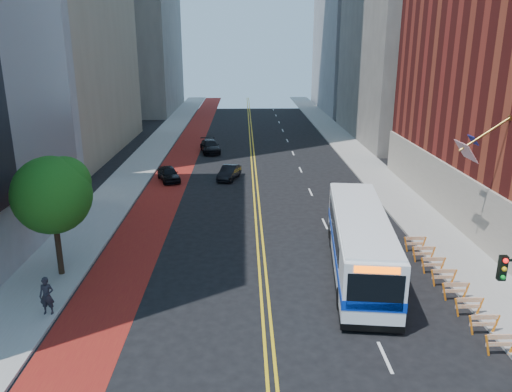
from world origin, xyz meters
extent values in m
plane|color=black|center=(0.00, 0.00, 0.00)|extent=(160.00, 160.00, 0.00)
cube|color=gray|center=(-12.00, 30.00, 0.07)|extent=(4.00, 140.00, 0.15)
cube|color=gray|center=(12.00, 30.00, 0.07)|extent=(4.00, 140.00, 0.15)
cube|color=maroon|center=(-8.10, 30.00, 0.00)|extent=(3.60, 140.00, 0.01)
cube|color=gold|center=(-0.18, 30.00, 0.00)|extent=(0.14, 140.00, 0.01)
cube|color=gold|center=(0.18, 30.00, 0.00)|extent=(0.14, 140.00, 0.01)
cube|color=silver|center=(4.80, -2.00, 0.01)|extent=(0.14, 2.20, 0.01)
cube|color=silver|center=(4.80, 6.00, 0.01)|extent=(0.14, 2.20, 0.01)
cube|color=silver|center=(4.80, 14.00, 0.01)|extent=(0.14, 2.20, 0.01)
cube|color=silver|center=(4.80, 22.00, 0.01)|extent=(0.14, 2.20, 0.01)
cube|color=silver|center=(4.80, 30.00, 0.01)|extent=(0.14, 2.20, 0.01)
cube|color=silver|center=(4.80, 38.00, 0.01)|extent=(0.14, 2.20, 0.01)
cube|color=silver|center=(4.80, 46.00, 0.01)|extent=(0.14, 2.20, 0.01)
cube|color=silver|center=(4.80, 54.00, 0.01)|extent=(0.14, 2.20, 0.01)
cube|color=silver|center=(4.80, 62.00, 0.01)|extent=(0.14, 2.20, 0.01)
cube|color=silver|center=(4.80, 70.00, 0.01)|extent=(0.14, 2.20, 0.01)
cube|color=silver|center=(4.80, 78.00, 0.01)|extent=(0.14, 2.20, 0.01)
cube|color=silver|center=(4.80, 86.00, 0.01)|extent=(0.14, 2.20, 0.01)
cube|color=#9E9384|center=(14.05, 12.00, 2.00)|extent=(0.50, 36.00, 4.00)
cube|color=black|center=(14.15, 6.00, 1.10)|extent=(0.35, 2.80, 2.20)
cube|color=black|center=(14.15, 13.00, 1.10)|extent=(0.35, 2.80, 2.20)
cube|color=black|center=(14.15, 20.00, 1.10)|extent=(0.35, 2.80, 2.20)
cube|color=#A57F33|center=(14.05, 8.00, 8.50)|extent=(0.25, 0.25, 0.25)
cylinder|color=#A57F33|center=(12.70, 8.00, 7.60)|extent=(2.85, 0.12, 2.05)
cube|color=#B21419|center=(11.70, 8.00, 6.60)|extent=(0.75, 1.90, 1.05)
cube|color=navy|center=(12.25, 8.45, 7.15)|extent=(0.39, 0.85, 0.52)
cube|color=orange|center=(9.05, -2.00, 0.50)|extent=(0.32, 0.06, 0.99)
cube|color=orange|center=(9.60, -2.00, 0.90)|extent=(1.25, 0.05, 0.22)
cube|color=orange|center=(9.60, -2.00, 0.55)|extent=(1.25, 0.05, 0.18)
cube|color=orange|center=(9.05, -0.45, 0.50)|extent=(0.32, 0.06, 0.99)
cube|color=orange|center=(10.15, -0.45, 0.50)|extent=(0.32, 0.06, 0.99)
cube|color=orange|center=(9.60, -0.45, 0.90)|extent=(1.25, 0.05, 0.22)
cube|color=orange|center=(9.60, -0.45, 0.55)|extent=(1.25, 0.05, 0.18)
cube|color=orange|center=(9.05, 1.10, 0.50)|extent=(0.32, 0.06, 0.99)
cube|color=orange|center=(10.15, 1.10, 0.50)|extent=(0.32, 0.06, 0.99)
cube|color=orange|center=(9.60, 1.10, 0.90)|extent=(1.25, 0.05, 0.22)
cube|color=orange|center=(9.60, 1.10, 0.55)|extent=(1.25, 0.05, 0.18)
cube|color=orange|center=(9.05, 2.65, 0.50)|extent=(0.32, 0.06, 0.99)
cube|color=orange|center=(10.15, 2.65, 0.50)|extent=(0.32, 0.06, 0.99)
cube|color=orange|center=(9.60, 2.65, 0.90)|extent=(1.25, 0.05, 0.22)
cube|color=orange|center=(9.60, 2.65, 0.55)|extent=(1.25, 0.05, 0.18)
cube|color=orange|center=(9.05, 4.20, 0.50)|extent=(0.32, 0.06, 0.99)
cube|color=orange|center=(10.15, 4.20, 0.50)|extent=(0.32, 0.06, 0.99)
cube|color=orange|center=(9.60, 4.20, 0.90)|extent=(1.25, 0.05, 0.22)
cube|color=orange|center=(9.60, 4.20, 0.55)|extent=(1.25, 0.05, 0.18)
cube|color=orange|center=(9.05, 5.75, 0.50)|extent=(0.32, 0.06, 0.99)
cube|color=orange|center=(10.15, 5.75, 0.50)|extent=(0.32, 0.06, 0.99)
cube|color=orange|center=(9.60, 5.75, 0.90)|extent=(1.25, 0.05, 0.22)
cube|color=orange|center=(9.60, 5.75, 0.55)|extent=(1.25, 0.05, 0.18)
cube|color=orange|center=(9.05, 7.30, 0.50)|extent=(0.32, 0.06, 0.99)
cube|color=orange|center=(10.15, 7.30, 0.50)|extent=(0.32, 0.06, 0.99)
cube|color=orange|center=(9.60, 7.30, 0.90)|extent=(1.25, 0.05, 0.22)
cube|color=orange|center=(9.60, 7.30, 0.55)|extent=(1.25, 0.05, 0.18)
cube|color=orange|center=(9.05, 8.85, 0.50)|extent=(0.32, 0.06, 0.99)
cube|color=orange|center=(10.15, 8.85, 0.50)|extent=(0.32, 0.06, 0.99)
cube|color=orange|center=(9.60, 8.85, 0.90)|extent=(1.25, 0.05, 0.22)
cube|color=orange|center=(9.60, 8.85, 0.55)|extent=(1.25, 0.05, 0.18)
cylinder|color=black|center=(-11.30, 6.00, 1.75)|extent=(0.32, 0.32, 3.20)
sphere|color=#144B10|center=(-11.30, 6.00, 4.75)|extent=(4.20, 4.20, 4.20)
sphere|color=#144B10|center=(-10.70, 6.40, 5.35)|extent=(2.80, 2.80, 2.80)
sphere|color=#144B10|center=(-11.80, 5.70, 5.15)|extent=(2.40, 2.40, 2.40)
cube|color=black|center=(8.30, -3.50, 4.75)|extent=(0.28, 0.22, 0.95)
sphere|color=red|center=(8.30, -3.64, 5.10)|extent=(0.18, 0.18, 0.18)
sphere|color=yellow|center=(8.30, -3.64, 4.77)|extent=(0.18, 0.18, 0.18)
sphere|color=#0CA526|center=(8.30, -3.64, 4.44)|extent=(0.18, 0.18, 0.18)
cube|color=white|center=(5.42, 6.00, 1.91)|extent=(4.33, 13.17, 3.07)
cube|color=#062CAE|center=(5.42, 6.00, 1.45)|extent=(4.38, 13.22, 0.48)
cube|color=black|center=(5.53, 6.86, 2.42)|extent=(3.92, 9.33, 1.02)
cube|color=black|center=(4.65, -0.38, 2.15)|extent=(2.46, 0.40, 1.72)
cube|color=black|center=(6.20, 12.39, 2.37)|extent=(2.24, 0.38, 1.08)
cube|color=#FF5905|center=(4.65, -0.39, 3.23)|extent=(1.96, 0.32, 0.32)
cube|color=white|center=(5.42, 6.00, 3.50)|extent=(4.12, 12.51, 0.13)
cube|color=black|center=(5.42, 6.00, 0.38)|extent=(4.37, 13.21, 0.32)
cylinder|color=black|center=(3.66, 2.05, 0.54)|extent=(0.45, 1.11, 1.08)
cylinder|color=black|center=(6.19, 1.74, 0.54)|extent=(0.45, 1.11, 1.08)
cylinder|color=black|center=(4.60, 9.75, 0.54)|extent=(0.45, 1.11, 1.08)
cylinder|color=black|center=(7.12, 9.44, 0.54)|extent=(0.45, 1.11, 1.08)
cylinder|color=black|center=(4.78, 11.29, 0.54)|extent=(0.45, 1.11, 1.08)
cylinder|color=black|center=(7.31, 10.98, 0.54)|extent=(0.45, 1.11, 1.08)
imported|color=black|center=(-8.15, 26.06, 0.69)|extent=(2.92, 4.35, 1.38)
imported|color=black|center=(-2.44, 26.53, 0.65)|extent=(2.37, 4.19, 1.31)
imported|color=black|center=(-5.03, 38.75, 0.73)|extent=(2.95, 5.31, 1.46)
imported|color=black|center=(-10.40, 1.64, 1.09)|extent=(0.69, 0.46, 1.87)
camera|label=1|loc=(-1.02, -19.72, 12.55)|focal=35.00mm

